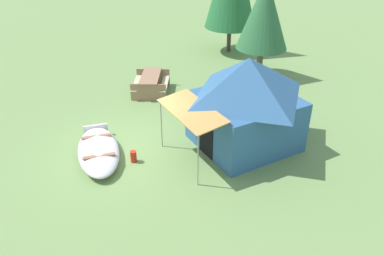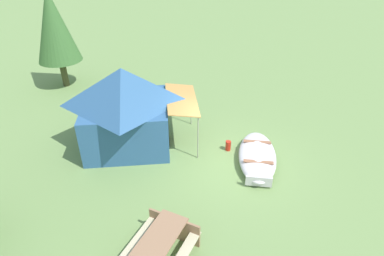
# 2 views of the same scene
# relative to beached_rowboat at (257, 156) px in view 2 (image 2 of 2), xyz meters

# --- Properties ---
(ground_plane) EXTENTS (80.00, 80.00, 0.00)m
(ground_plane) POSITION_rel_beached_rowboat_xyz_m (0.00, 1.15, -0.24)
(ground_plane) COLOR #6E8D50
(beached_rowboat) EXTENTS (3.05, 1.54, 0.46)m
(beached_rowboat) POSITION_rel_beached_rowboat_xyz_m (0.00, 0.00, 0.00)
(beached_rowboat) COLOR silver
(beached_rowboat) RESTS_ON ground_plane
(canvas_cabin_tent) EXTENTS (3.45, 4.49, 3.01)m
(canvas_cabin_tent) POSITION_rel_beached_rowboat_xyz_m (0.92, 4.66, 1.32)
(canvas_cabin_tent) COLOR #305C8E
(canvas_cabin_tent) RESTS_ON ground_plane
(picnic_table) EXTENTS (2.26, 2.05, 0.77)m
(picnic_table) POSITION_rel_beached_rowboat_xyz_m (-4.13, 2.89, 0.24)
(picnic_table) COLOR #976E51
(picnic_table) RESTS_ON ground_plane
(cooler_box) EXTENTS (0.31, 0.45, 0.36)m
(cooler_box) POSITION_rel_beached_rowboat_xyz_m (0.25, 3.59, -0.06)
(cooler_box) COLOR blue
(cooler_box) RESTS_ON ground_plane
(fuel_can) EXTENTS (0.22, 0.22, 0.37)m
(fuel_can) POSITION_rel_beached_rowboat_xyz_m (0.65, 0.97, -0.05)
(fuel_can) COLOR red
(fuel_can) RESTS_ON ground_plane
(pine_tree_back_right) EXTENTS (2.08, 2.08, 4.75)m
(pine_tree_back_right) POSITION_rel_beached_rowboat_xyz_m (6.01, 9.01, 2.79)
(pine_tree_back_right) COLOR #454426
(pine_tree_back_right) RESTS_ON ground_plane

